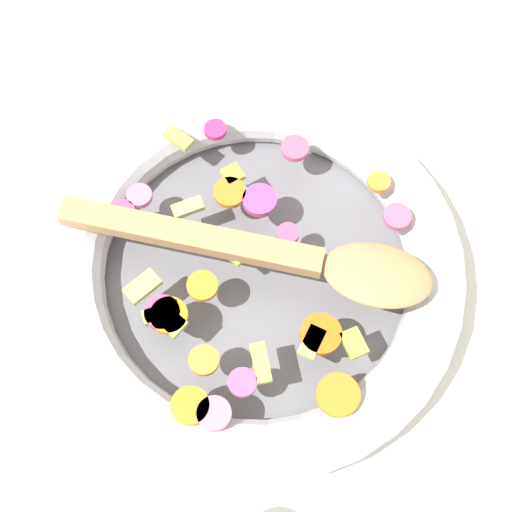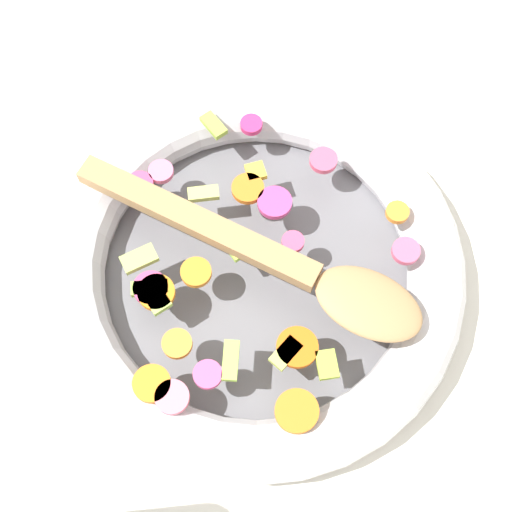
{
  "view_description": "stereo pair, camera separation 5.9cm",
  "coord_description": "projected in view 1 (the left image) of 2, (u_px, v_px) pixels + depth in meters",
  "views": [
    {
      "loc": [
        -0.07,
        0.22,
        0.6
      ],
      "look_at": [
        0.0,
        0.0,
        0.05
      ],
      "focal_mm": 50.0,
      "sensor_mm": 36.0,
      "label": 1
    },
    {
      "loc": [
        -0.13,
        0.19,
        0.6
      ],
      "look_at": [
        0.0,
        0.0,
        0.05
      ],
      "focal_mm": 50.0,
      "sensor_mm": 36.0,
      "label": 2
    }
  ],
  "objects": [
    {
      "name": "ground_plane",
      "position": [
        256.0,
        278.0,
        0.64
      ],
      "size": [
        4.0,
        4.0,
        0.0
      ],
      "primitive_type": "plane",
      "color": "silver"
    },
    {
      "name": "wooden_spoon",
      "position": [
        284.0,
        256.0,
        0.58
      ],
      "size": [
        0.31,
        0.07,
        0.01
      ],
      "color": "#A87F51",
      "rests_on": "chopped_vegetables"
    },
    {
      "name": "chopped_vegetables",
      "position": [
        236.0,
        284.0,
        0.58
      ],
      "size": [
        0.26,
        0.27,
        0.01
      ],
      "color": "orange",
      "rests_on": "skillet"
    },
    {
      "name": "skillet",
      "position": [
        256.0,
        268.0,
        0.62
      ],
      "size": [
        0.36,
        0.36,
        0.05
      ],
      "color": "slate",
      "rests_on": "ground_plane"
    }
  ]
}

